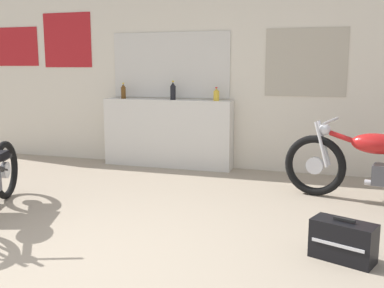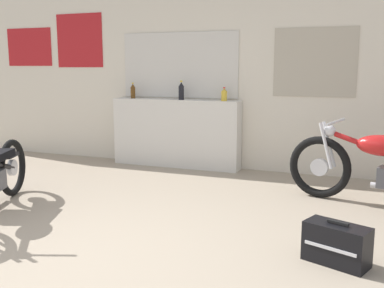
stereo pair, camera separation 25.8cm
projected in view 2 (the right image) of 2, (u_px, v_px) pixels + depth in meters
ground_plane at (60, 267)px, 3.32m from camera, size 24.00×24.00×0.00m
wall_back at (213, 71)px, 6.46m from camera, size 10.00×0.07×2.80m
sill_counter at (176, 133)px, 6.63m from camera, size 1.93×0.28×0.99m
bottle_leftmost at (133, 91)px, 6.75m from camera, size 0.07×0.07×0.24m
bottle_left_center at (181, 91)px, 6.45m from camera, size 0.08×0.08×0.28m
bottle_center at (224, 95)px, 6.24m from camera, size 0.08×0.08×0.19m
hard_case_black at (337, 244)px, 3.36m from camera, size 0.52×0.38×0.33m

